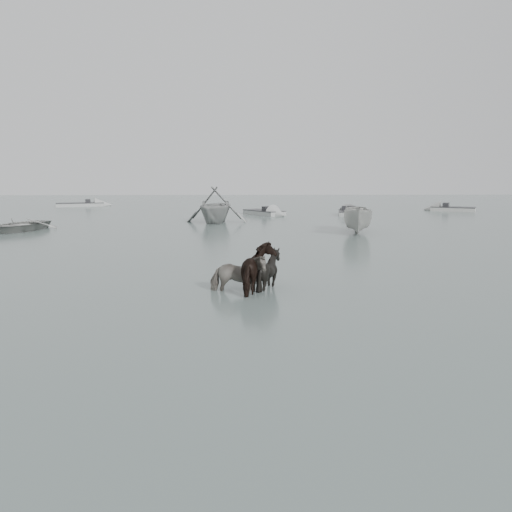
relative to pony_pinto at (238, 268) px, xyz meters
name	(u,v)px	position (x,y,z in m)	size (l,w,h in m)	color
ground	(257,295)	(0.54, -0.33, -0.70)	(140.00, 140.00, 0.00)	#55655F
pony_pinto	(238,268)	(0.00, 0.00, 0.00)	(0.75, 1.65, 1.39)	black
pony_dark	(261,264)	(0.66, 0.16, 0.09)	(1.56, 1.34, 1.58)	black
pony_black	(269,264)	(0.92, 0.59, 0.00)	(1.13, 1.27, 1.40)	black
rowboat_lead	(20,223)	(-13.14, 16.19, -0.25)	(3.07, 4.30, 0.89)	#A1A29D
rowboat_trail	(216,204)	(-1.68, 21.04, 0.63)	(4.35, 5.04, 2.65)	#989B98
boat_small	(358,218)	(6.81, 14.46, 0.15)	(1.65, 4.38, 1.69)	#A9AAA5
skiff_port	(349,211)	(8.98, 27.06, -0.32)	(4.68, 1.60, 0.75)	#989A98
skiff_mid	(264,210)	(2.01, 27.78, -0.32)	(5.36, 1.60, 0.75)	#9FA29F
skiff_star	(453,207)	(19.66, 31.63, -0.32)	(5.29, 1.60, 0.75)	#A9A9A4
skiff_far	(80,203)	(-16.99, 39.61, -0.32)	(6.63, 1.60, 0.75)	#9EA19E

